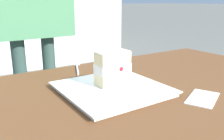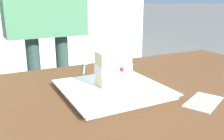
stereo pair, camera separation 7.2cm
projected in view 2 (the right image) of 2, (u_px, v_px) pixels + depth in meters
The scene contains 4 objects.
dessert_plate at pixel (112, 89), 0.73m from camera, with size 0.29×0.29×0.02m.
cake_slice at pixel (113, 68), 0.74m from camera, with size 0.10×0.06×0.10m.
dessert_fork at pixel (85, 67), 1.00m from camera, with size 0.08×0.16×0.01m.
paper_napkin at pixel (203, 102), 0.66m from camera, with size 0.15×0.12×0.00m.
Camera 2 is at (0.33, 0.45, 0.97)m, focal length 39.06 mm.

